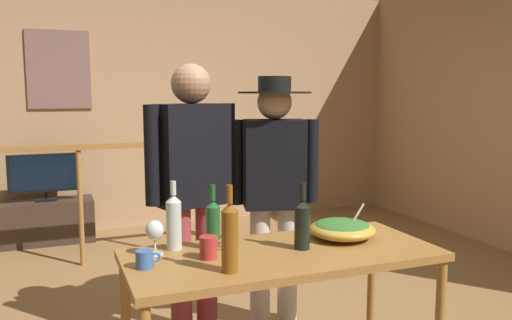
# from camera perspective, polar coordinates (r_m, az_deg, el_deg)

# --- Properties ---
(back_wall) EXTENTS (5.87, 0.10, 2.70)m
(back_wall) POSITION_cam_1_polar(r_m,az_deg,el_deg) (6.08, -10.44, 5.68)
(back_wall) COLOR tan
(back_wall) RESTS_ON ground_plane
(side_wall_right) EXTENTS (0.10, 4.32, 2.70)m
(side_wall_right) POSITION_cam_1_polar(r_m,az_deg,el_deg) (5.70, 24.72, 5.01)
(side_wall_right) COLOR tan
(side_wall_right) RESTS_ON ground_plane
(framed_picture) EXTENTS (0.63, 0.03, 0.81)m
(framed_picture) POSITION_cam_1_polar(r_m,az_deg,el_deg) (5.91, -20.73, 9.23)
(framed_picture) COLOR #805E57
(stair_railing) EXTENTS (3.54, 0.10, 1.13)m
(stair_railing) POSITION_cam_1_polar(r_m,az_deg,el_deg) (4.86, -11.87, -2.16)
(stair_railing) COLOR #9E6B33
(stair_railing) RESTS_ON ground_plane
(tv_console) EXTENTS (0.90, 0.40, 0.43)m
(tv_console) POSITION_cam_1_polar(r_m,az_deg,el_deg) (5.77, -21.80, -6.24)
(tv_console) COLOR #38281E
(tv_console) RESTS_ON ground_plane
(flat_screen_tv) EXTENTS (0.69, 0.12, 0.48)m
(flat_screen_tv) POSITION_cam_1_polar(r_m,az_deg,el_deg) (5.64, -22.05, -1.39)
(flat_screen_tv) COLOR black
(flat_screen_tv) RESTS_ON tv_console
(serving_table) EXTENTS (1.55, 0.68, 0.74)m
(serving_table) POSITION_cam_1_polar(r_m,az_deg,el_deg) (2.66, 2.92, -11.42)
(serving_table) COLOR #9E6B33
(serving_table) RESTS_ON ground_plane
(salad_bowl) EXTENTS (0.36, 0.36, 0.18)m
(salad_bowl) POSITION_cam_1_polar(r_m,az_deg,el_deg) (2.88, 9.38, -7.38)
(salad_bowl) COLOR gold
(salad_bowl) RESTS_ON serving_table
(wine_glass) EXTENTS (0.09, 0.09, 0.17)m
(wine_glass) POSITION_cam_1_polar(r_m,az_deg,el_deg) (2.59, -11.02, -7.67)
(wine_glass) COLOR silver
(wine_glass) RESTS_ON serving_table
(wine_bottle_green) EXTENTS (0.07, 0.07, 0.33)m
(wine_bottle_green) POSITION_cam_1_polar(r_m,az_deg,el_deg) (2.64, -4.73, -6.92)
(wine_bottle_green) COLOR #1E5628
(wine_bottle_green) RESTS_ON serving_table
(wine_bottle_clear) EXTENTS (0.08, 0.08, 0.35)m
(wine_bottle_clear) POSITION_cam_1_polar(r_m,az_deg,el_deg) (2.66, -8.96, -6.60)
(wine_bottle_clear) COLOR silver
(wine_bottle_clear) RESTS_ON serving_table
(wine_bottle_dark) EXTENTS (0.08, 0.08, 0.34)m
(wine_bottle_dark) POSITION_cam_1_polar(r_m,az_deg,el_deg) (2.65, 5.07, -6.86)
(wine_bottle_dark) COLOR black
(wine_bottle_dark) RESTS_ON serving_table
(wine_bottle_amber) EXTENTS (0.07, 0.07, 0.39)m
(wine_bottle_amber) POSITION_cam_1_polar(r_m,az_deg,el_deg) (2.30, -2.89, -8.33)
(wine_bottle_amber) COLOR brown
(wine_bottle_amber) RESTS_ON serving_table
(mug_blue) EXTENTS (0.11, 0.08, 0.08)m
(mug_blue) POSITION_cam_1_polar(r_m,az_deg,el_deg) (2.44, -12.04, -10.54)
(mug_blue) COLOR #3866B2
(mug_blue) RESTS_ON serving_table
(mug_red) EXTENTS (0.12, 0.09, 0.11)m
(mug_red) POSITION_cam_1_polar(r_m,az_deg,el_deg) (2.52, -5.18, -9.49)
(mug_red) COLOR #B7332D
(mug_red) RESTS_ON serving_table
(person_standing_left) EXTENTS (0.59, 0.32, 1.69)m
(person_standing_left) POSITION_cam_1_polar(r_m,az_deg,el_deg) (3.15, -6.95, -2.05)
(person_standing_left) COLOR #9E3842
(person_standing_left) RESTS_ON ground_plane
(person_standing_right) EXTENTS (0.56, 0.46, 1.62)m
(person_standing_right) POSITION_cam_1_polar(r_m,az_deg,el_deg) (3.33, 1.99, -2.25)
(person_standing_right) COLOR beige
(person_standing_right) RESTS_ON ground_plane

